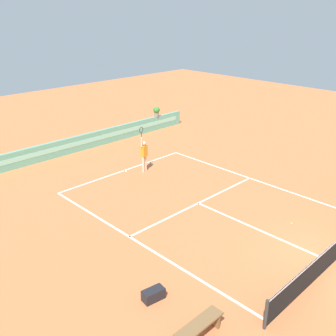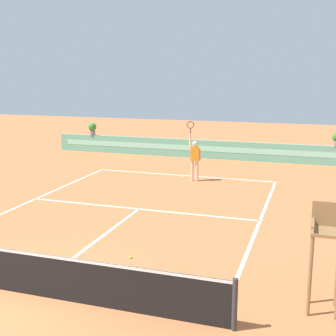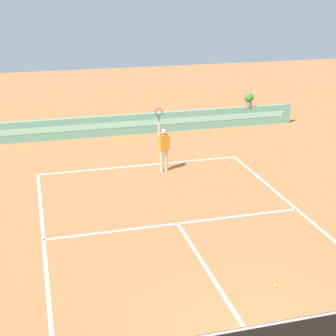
# 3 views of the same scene
# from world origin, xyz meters

# --- Properties ---
(ground_plane) EXTENTS (60.00, 60.00, 0.00)m
(ground_plane) POSITION_xyz_m (0.00, 6.00, 0.00)
(ground_plane) COLOR #C66B3D
(court_lines) EXTENTS (8.32, 11.94, 0.01)m
(court_lines) POSITION_xyz_m (0.00, 6.72, 0.00)
(court_lines) COLOR white
(court_lines) RESTS_ON ground
(net) EXTENTS (8.92, 0.10, 1.00)m
(net) POSITION_xyz_m (0.00, 0.00, 0.51)
(net) COLOR #333333
(net) RESTS_ON ground
(back_wall_barrier) EXTENTS (18.00, 0.21, 1.00)m
(back_wall_barrier) POSITION_xyz_m (0.00, 16.39, 0.50)
(back_wall_barrier) COLOR #60A88E
(back_wall_barrier) RESTS_ON ground
(umpire_chair) EXTENTS (0.60, 0.60, 2.14)m
(umpire_chair) POSITION_xyz_m (5.92, 1.26, 1.34)
(umpire_chair) COLOR olive
(umpire_chair) RESTS_ON ground
(tennis_player) EXTENTS (0.61, 0.28, 2.58)m
(tennis_player) POSITION_xyz_m (0.74, 11.02, 1.05)
(tennis_player) COLOR beige
(tennis_player) RESTS_ON ground
(tennis_ball_near_baseline) EXTENTS (0.07, 0.07, 0.07)m
(tennis_ball_near_baseline) POSITION_xyz_m (1.38, 2.40, 0.03)
(tennis_ball_near_baseline) COLOR #CCE033
(tennis_ball_near_baseline) RESTS_ON ground
(potted_plant_far_left) EXTENTS (0.48, 0.48, 0.72)m
(potted_plant_far_left) POSITION_xyz_m (-6.91, 16.39, 1.41)
(potted_plant_far_left) COLOR gray
(potted_plant_far_left) RESTS_ON back_wall_barrier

